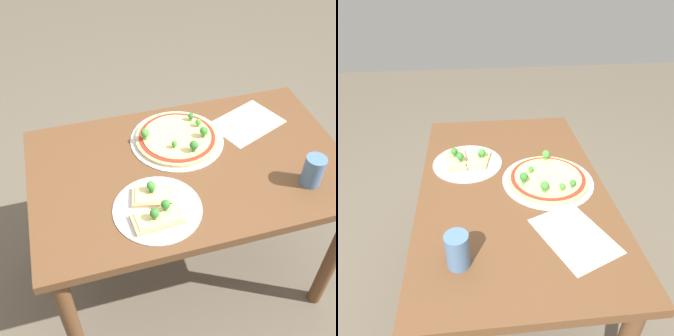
% 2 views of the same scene
% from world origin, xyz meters
% --- Properties ---
extents(ground_plane, '(8.00, 8.00, 0.00)m').
position_xyz_m(ground_plane, '(0.00, 0.00, 0.00)').
color(ground_plane, brown).
extents(dining_table, '(1.21, 0.74, 0.74)m').
position_xyz_m(dining_table, '(0.00, 0.00, 0.63)').
color(dining_table, brown).
rests_on(dining_table, ground_plane).
extents(pizza_tray_whole, '(0.38, 0.38, 0.07)m').
position_xyz_m(pizza_tray_whole, '(-0.01, 0.15, 0.75)').
color(pizza_tray_whole, silver).
rests_on(pizza_tray_whole, dining_table).
extents(pizza_tray_slice, '(0.31, 0.31, 0.07)m').
position_xyz_m(pizza_tray_slice, '(-0.18, -0.18, 0.75)').
color(pizza_tray_slice, silver).
rests_on(pizza_tray_slice, dining_table).
extents(drinking_cup, '(0.07, 0.07, 0.12)m').
position_xyz_m(drinking_cup, '(0.39, -0.21, 0.80)').
color(drinking_cup, '#4C7099').
rests_on(drinking_cup, dining_table).
extents(paper_menu, '(0.33, 0.29, 0.00)m').
position_xyz_m(paper_menu, '(0.31, 0.17, 0.74)').
color(paper_menu, white).
rests_on(paper_menu, dining_table).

